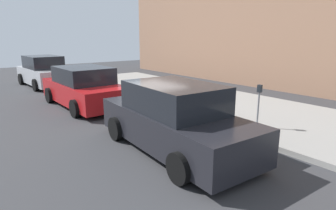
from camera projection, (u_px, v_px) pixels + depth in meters
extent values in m
plane|color=#333335|center=(147.00, 107.00, 11.26)|extent=(40.00, 40.00, 0.00)
cube|color=gray|center=(193.00, 97.00, 12.73)|extent=(18.00, 5.00, 0.14)
cube|color=red|center=(228.00, 112.00, 8.66)|extent=(0.36, 0.22, 0.68)
cube|color=black|center=(228.00, 112.00, 8.66)|extent=(0.36, 0.04, 0.70)
cylinder|color=gray|center=(232.00, 99.00, 8.44)|extent=(0.02, 0.02, 0.19)
cylinder|color=gray|center=(225.00, 97.00, 8.66)|extent=(0.02, 0.02, 0.19)
cylinder|color=black|center=(229.00, 95.00, 8.53)|extent=(0.30, 0.03, 0.02)
cylinder|color=black|center=(231.00, 123.00, 8.62)|extent=(0.04, 0.02, 0.04)
cylinder|color=black|center=(223.00, 121.00, 8.85)|extent=(0.04, 0.02, 0.04)
cube|color=black|center=(218.00, 110.00, 9.08)|extent=(0.44, 0.21, 0.55)
cube|color=black|center=(218.00, 110.00, 9.08)|extent=(0.45, 0.04, 0.56)
cylinder|color=gray|center=(223.00, 103.00, 8.87)|extent=(0.02, 0.02, 0.04)
cylinder|color=gray|center=(214.00, 101.00, 9.16)|extent=(0.02, 0.02, 0.04)
cylinder|color=black|center=(218.00, 101.00, 9.01)|extent=(0.38, 0.03, 0.02)
cylinder|color=black|center=(222.00, 119.00, 9.00)|extent=(0.04, 0.02, 0.04)
cylinder|color=black|center=(213.00, 117.00, 9.29)|extent=(0.04, 0.02, 0.04)
cube|color=navy|center=(207.00, 104.00, 9.51)|extent=(0.47, 0.25, 0.73)
cube|color=black|center=(207.00, 104.00, 9.51)|extent=(0.47, 0.06, 0.74)
cylinder|color=gray|center=(212.00, 92.00, 9.24)|extent=(0.02, 0.02, 0.18)
cylinder|color=gray|center=(204.00, 90.00, 9.56)|extent=(0.02, 0.02, 0.18)
cylinder|color=black|center=(208.00, 89.00, 9.38)|extent=(0.40, 0.04, 0.02)
cylinder|color=black|center=(211.00, 115.00, 9.43)|extent=(0.04, 0.02, 0.04)
cylinder|color=black|center=(203.00, 113.00, 9.75)|extent=(0.04, 0.02, 0.04)
cube|color=#59601E|center=(194.00, 104.00, 9.83)|extent=(0.39, 0.20, 0.62)
cube|color=black|center=(194.00, 104.00, 9.83)|extent=(0.39, 0.04, 0.63)
cylinder|color=gray|center=(198.00, 93.00, 9.60)|extent=(0.02, 0.02, 0.23)
cylinder|color=gray|center=(191.00, 91.00, 9.86)|extent=(0.02, 0.02, 0.23)
cylinder|color=black|center=(195.00, 89.00, 9.70)|extent=(0.33, 0.03, 0.02)
cylinder|color=black|center=(197.00, 113.00, 9.77)|extent=(0.04, 0.02, 0.04)
cylinder|color=black|center=(191.00, 111.00, 10.03)|extent=(0.04, 0.02, 0.04)
cube|color=#0F606B|center=(186.00, 102.00, 10.22)|extent=(0.43, 0.28, 0.57)
cube|color=black|center=(186.00, 102.00, 10.22)|extent=(0.42, 0.07, 0.58)
cylinder|color=gray|center=(189.00, 94.00, 10.03)|extent=(0.02, 0.02, 0.04)
cylinder|color=gray|center=(183.00, 93.00, 10.28)|extent=(0.02, 0.02, 0.04)
cylinder|color=black|center=(186.00, 93.00, 10.15)|extent=(0.35, 0.05, 0.02)
cylinder|color=black|center=(189.00, 110.00, 10.16)|extent=(0.05, 0.02, 0.04)
cylinder|color=black|center=(182.00, 108.00, 10.42)|extent=(0.05, 0.02, 0.04)
cube|color=#9EA0A8|center=(178.00, 97.00, 10.65)|extent=(0.50, 0.21, 0.77)
cube|color=black|center=(178.00, 97.00, 10.65)|extent=(0.50, 0.06, 0.79)
cylinder|color=gray|center=(182.00, 87.00, 10.40)|extent=(0.02, 0.02, 0.04)
cylinder|color=gray|center=(174.00, 85.00, 10.71)|extent=(0.02, 0.02, 0.04)
cylinder|color=black|center=(178.00, 86.00, 10.55)|extent=(0.43, 0.05, 0.02)
cylinder|color=black|center=(182.00, 107.00, 10.58)|extent=(0.04, 0.02, 0.04)
cylinder|color=black|center=(174.00, 105.00, 10.90)|extent=(0.04, 0.02, 0.04)
cylinder|color=#99999E|center=(161.00, 95.00, 11.45)|extent=(0.20, 0.20, 0.55)
sphere|color=#99999E|center=(161.00, 87.00, 11.37)|extent=(0.21, 0.21, 0.21)
cylinder|color=#99999E|center=(159.00, 94.00, 11.56)|extent=(0.09, 0.10, 0.09)
cylinder|color=#99999E|center=(164.00, 95.00, 11.33)|extent=(0.09, 0.10, 0.09)
cylinder|color=brown|center=(148.00, 89.00, 11.88)|extent=(0.12, 0.12, 0.85)
cylinder|color=slate|center=(258.00, 110.00, 8.15)|extent=(0.05, 0.05, 1.05)
cube|color=#1E2328|center=(260.00, 89.00, 8.00)|extent=(0.12, 0.09, 0.22)
cube|color=black|center=(174.00, 127.00, 6.88)|extent=(4.70, 2.02, 0.82)
cube|color=black|center=(174.00, 97.00, 6.70)|extent=(2.48, 1.76, 0.67)
cylinder|color=black|center=(116.00, 128.00, 7.59)|extent=(0.65, 0.25, 0.64)
cylinder|color=black|center=(170.00, 118.00, 8.58)|extent=(0.65, 0.25, 0.64)
cylinder|color=black|center=(180.00, 168.00, 5.31)|extent=(0.65, 0.25, 0.64)
cylinder|color=black|center=(243.00, 147.00, 6.30)|extent=(0.65, 0.25, 0.64)
cube|color=#AD1619|center=(84.00, 92.00, 11.32)|extent=(4.72, 1.98, 0.77)
cube|color=black|center=(83.00, 75.00, 11.15)|extent=(2.47, 1.79, 0.63)
cylinder|color=black|center=(50.00, 95.00, 11.89)|extent=(0.64, 0.23, 0.64)
cylinder|color=black|center=(92.00, 90.00, 13.06)|extent=(0.64, 0.23, 0.64)
cylinder|color=black|center=(75.00, 108.00, 9.70)|extent=(0.64, 0.23, 0.64)
cylinder|color=black|center=(123.00, 101.00, 10.86)|extent=(0.64, 0.23, 0.64)
cube|color=#B2B5BA|center=(44.00, 75.00, 15.90)|extent=(4.56, 2.00, 0.84)
cube|color=black|center=(43.00, 62.00, 15.72)|extent=(2.41, 1.74, 0.69)
cylinder|color=black|center=(21.00, 79.00, 16.42)|extent=(0.65, 0.26, 0.64)
cylinder|color=black|center=(52.00, 76.00, 17.55)|extent=(0.65, 0.26, 0.64)
cylinder|color=black|center=(36.00, 85.00, 14.38)|extent=(0.65, 0.26, 0.64)
cylinder|color=black|center=(70.00, 82.00, 15.52)|extent=(0.65, 0.26, 0.64)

